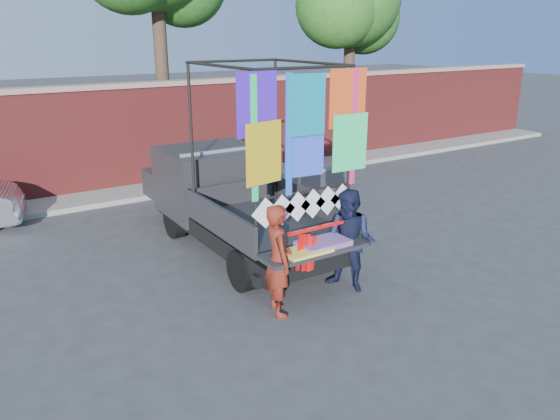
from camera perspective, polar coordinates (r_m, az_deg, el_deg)
ground at (r=8.62m, az=2.52°, el=-7.88°), size 90.00×90.00×0.00m
brick_wall at (r=14.26m, az=-13.88°, el=7.71°), size 30.00×0.45×2.61m
curb at (r=13.90m, az=-12.54°, el=2.17°), size 30.00×1.20×0.12m
tree_right at (r=18.80m, az=7.68°, el=20.95°), size 4.20×3.30×6.62m
pickup_truck at (r=10.26m, az=-5.84°, el=1.39°), size 2.11×5.30×3.34m
woman at (r=7.50m, az=-0.20°, el=-5.25°), size 0.52×0.66×1.60m
man at (r=8.26m, az=7.33°, el=-3.22°), size 0.88×0.95×1.58m
streamer_bundle at (r=7.74m, az=3.19°, el=-3.41°), size 0.96×0.07×0.66m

